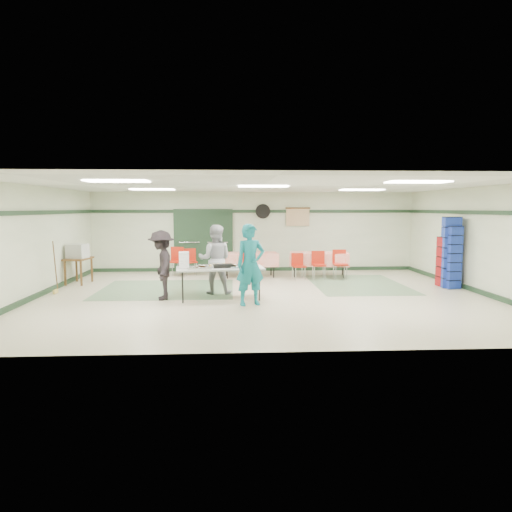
{
  "coord_description": "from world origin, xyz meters",
  "views": [
    {
      "loc": [
        -0.77,
        -11.13,
        2.16
      ],
      "look_at": [
        -0.19,
        -0.3,
        1.02
      ],
      "focal_mm": 32.0,
      "sensor_mm": 36.0,
      "label": 1
    }
  ],
  "objects": [
    {
      "name": "floor",
      "position": [
        0.0,
        0.0,
        0.0
      ],
      "size": [
        11.0,
        11.0,
        0.0
      ],
      "primitive_type": "plane",
      "color": "beige",
      "rests_on": "ground"
    },
    {
      "name": "ceiling",
      "position": [
        0.0,
        0.0,
        2.7
      ],
      "size": [
        11.0,
        11.0,
        0.0
      ],
      "primitive_type": "plane",
      "rotation": [
        3.14,
        0.0,
        0.0
      ],
      "color": "silver",
      "rests_on": "wall_back"
    },
    {
      "name": "wall_back",
      "position": [
        0.0,
        4.5,
        1.35
      ],
      "size": [
        11.0,
        0.0,
        11.0
      ],
      "primitive_type": "plane",
      "rotation": [
        1.57,
        0.0,
        0.0
      ],
      "color": "beige",
      "rests_on": "floor"
    },
    {
      "name": "wall_front",
      "position": [
        0.0,
        -4.5,
        1.35
      ],
      "size": [
        11.0,
        0.0,
        11.0
      ],
      "primitive_type": "plane",
      "rotation": [
        -1.57,
        0.0,
        0.0
      ],
      "color": "beige",
      "rests_on": "floor"
    },
    {
      "name": "wall_left",
      "position": [
        -5.5,
        0.0,
        1.35
      ],
      "size": [
        0.0,
        9.0,
        9.0
      ],
      "primitive_type": "plane",
      "rotation": [
        1.57,
        0.0,
        1.57
      ],
      "color": "beige",
      "rests_on": "floor"
    },
    {
      "name": "wall_right",
      "position": [
        5.5,
        0.0,
        1.35
      ],
      "size": [
        0.0,
        9.0,
        9.0
      ],
      "primitive_type": "plane",
      "rotation": [
        1.57,
        0.0,
        -1.57
      ],
      "color": "beige",
      "rests_on": "floor"
    },
    {
      "name": "trim_back",
      "position": [
        0.0,
        4.47,
        2.05
      ],
      "size": [
        11.0,
        0.06,
        0.1
      ],
      "primitive_type": "cube",
      "color": "#1C3320",
      "rests_on": "wall_back"
    },
    {
      "name": "baseboard_back",
      "position": [
        0.0,
        4.47,
        0.06
      ],
      "size": [
        11.0,
        0.06,
        0.12
      ],
      "primitive_type": "cube",
      "color": "#1C3320",
      "rests_on": "floor"
    },
    {
      "name": "trim_left",
      "position": [
        -5.47,
        0.0,
        2.05
      ],
      "size": [
        0.06,
        9.0,
        0.1
      ],
      "primitive_type": "cube",
      "rotation": [
        0.0,
        0.0,
        1.57
      ],
      "color": "#1C3320",
      "rests_on": "wall_back"
    },
    {
      "name": "baseboard_left",
      "position": [
        -5.47,
        0.0,
        0.06
      ],
      "size": [
        0.06,
        9.0,
        0.12
      ],
      "primitive_type": "cube",
      "rotation": [
        0.0,
        0.0,
        1.57
      ],
      "color": "#1C3320",
      "rests_on": "floor"
    },
    {
      "name": "trim_right",
      "position": [
        5.47,
        0.0,
        2.05
      ],
      "size": [
        0.06,
        9.0,
        0.1
      ],
      "primitive_type": "cube",
      "rotation": [
        0.0,
        0.0,
        1.57
      ],
      "color": "#1C3320",
      "rests_on": "wall_back"
    },
    {
      "name": "baseboard_right",
      "position": [
        5.47,
        0.0,
        0.06
      ],
      "size": [
        0.06,
        9.0,
        0.12
      ],
      "primitive_type": "cube",
      "rotation": [
        0.0,
        0.0,
        1.57
      ],
      "color": "#1C3320",
      "rests_on": "floor"
    },
    {
      "name": "green_patch_a",
      "position": [
        -2.5,
        1.0,
        0.0
      ],
      "size": [
        3.5,
        3.0,
        0.01
      ],
      "primitive_type": "cube",
      "color": "slate",
      "rests_on": "floor"
    },
    {
      "name": "green_patch_b",
      "position": [
        2.8,
        1.5,
        0.0
      ],
      "size": [
        2.5,
        3.5,
        0.01
      ],
      "primitive_type": "cube",
      "color": "slate",
      "rests_on": "floor"
    },
    {
      "name": "double_door_left",
      "position": [
        -2.2,
        4.44,
        1.05
      ],
      "size": [
        0.9,
        0.06,
        2.1
      ],
      "primitive_type": "cube",
      "color": "gray",
      "rests_on": "floor"
    },
    {
      "name": "double_door_right",
      "position": [
        -1.25,
        4.44,
        1.05
      ],
      "size": [
        0.9,
        0.06,
        2.1
      ],
      "primitive_type": "cube",
      "color": "gray",
      "rests_on": "floor"
    },
    {
      "name": "door_frame",
      "position": [
        -1.73,
        4.42,
        1.05
      ],
      "size": [
        2.0,
        0.03,
        2.15
      ],
      "primitive_type": "cube",
      "color": "#1C3320",
      "rests_on": "floor"
    },
    {
      "name": "wall_fan",
      "position": [
        0.3,
        4.44,
        2.05
      ],
      "size": [
        0.5,
        0.1,
        0.5
      ],
      "primitive_type": "cylinder",
      "rotation": [
        1.57,
        0.0,
        0.0
      ],
      "color": "black",
      "rests_on": "wall_back"
    },
    {
      "name": "scroll_banner",
      "position": [
        1.5,
        4.44,
        1.85
      ],
      "size": [
        0.8,
        0.02,
        0.6
      ],
      "primitive_type": "cube",
      "color": "#D4B184",
      "rests_on": "wall_back"
    },
    {
      "name": "serving_table",
      "position": [
        -1.05,
        -0.42,
        0.72
      ],
      "size": [
        2.13,
        1.06,
        0.76
      ],
      "rotation": [
        0.0,
        0.0,
        0.11
      ],
      "color": "#A1A19D",
      "rests_on": "floor"
    },
    {
      "name": "sheet_tray_right",
      "position": [
        -0.51,
        -0.41,
        0.77
      ],
      "size": [
        0.63,
        0.5,
        0.02
      ],
      "primitive_type": "cube",
      "rotation": [
        0.0,
        0.0,
        0.11
      ],
      "color": "silver",
      "rests_on": "serving_table"
    },
    {
      "name": "sheet_tray_mid",
      "position": [
        -1.11,
        -0.31,
        0.77
      ],
      "size": [
        0.64,
        0.51,
        0.02
      ],
      "primitive_type": "cube",
      "rotation": [
        0.0,
        0.0,
        0.11
      ],
      "color": "silver",
      "rests_on": "serving_table"
    },
    {
      "name": "sheet_tray_left",
      "position": [
        -1.52,
        -0.58,
        0.77
      ],
      "size": [
        0.58,
        0.46,
        0.02
      ],
      "primitive_type": "cube",
      "rotation": [
        0.0,
        0.0,
        0.11
      ],
      "color": "silver",
      "rests_on": "serving_table"
    },
    {
      "name": "baking_pan",
      "position": [
        -0.97,
        -0.44,
        0.8
      ],
      "size": [
        0.49,
        0.34,
        0.08
      ],
      "primitive_type": "cube",
      "rotation": [
        0.0,
        0.0,
        0.11
      ],
      "color": "black",
      "rests_on": "serving_table"
    },
    {
      "name": "foam_box_stack",
      "position": [
        -1.89,
        -0.41,
        0.95
      ],
      "size": [
        0.25,
        0.24,
        0.37
      ],
      "primitive_type": "cube",
      "rotation": [
        0.0,
        0.0,
        0.11
      ],
      "color": "white",
      "rests_on": "serving_table"
    },
    {
      "name": "volunteer_teal",
      "position": [
        -0.36,
        -1.1,
        0.91
      ],
      "size": [
        0.76,
        0.62,
        1.81
      ],
      "primitive_type": "imported",
      "rotation": [
        0.0,
        0.0,
        0.32
      ],
      "color": "#127381",
      "rests_on": "floor"
    },
    {
      "name": "volunteer_grey",
      "position": [
        -1.19,
        0.3,
        0.87
      ],
      "size": [
        0.89,
        0.71,
        1.74
      ],
      "primitive_type": "imported",
      "rotation": [
        0.0,
        0.0,
        3.08
      ],
      "color": "gray",
      "rests_on": "floor"
    },
    {
      "name": "volunteer_dark",
      "position": [
        -2.42,
        -0.39,
        0.82
      ],
      "size": [
        0.81,
        1.16,
        1.64
      ],
      "primitive_type": "imported",
      "rotation": [
        0.0,
        0.0,
        -1.37
      ],
      "color": "black",
      "rests_on": "floor"
    },
    {
      "name": "dining_table_a",
      "position": [
        2.0,
        3.08,
        0.57
      ],
      "size": [
        1.94,
        1.11,
        0.77
      ],
      "rotation": [
        0.0,
        0.0,
        -0.17
      ],
      "color": "red",
      "rests_on": "floor"
    },
    {
      "name": "dining_table_b",
      "position": [
        -0.2,
        3.08,
        0.57
      ],
      "size": [
        1.77,
        0.87,
        0.77
      ],
      "rotation": [
        0.0,
        0.0,
        0.06
      ],
      "color": "red",
      "rests_on": "floor"
    },
    {
      "name": "chair_a",
      "position": [
        1.87,
        2.51,
        0.53
      ],
      "size": [
        0.41,
        0.41,
        0.86
      ],
      "rotation": [
        0.0,
        0.0,
        -0.03
      ],
      "color": "#AE250D",
      "rests_on": "floor"
    },
    {
      "name": "chair_b",
      "position": [
        1.24,
        2.5,
        0.49
      ],
      "size": [
        0.42,
        0.42,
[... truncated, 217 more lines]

